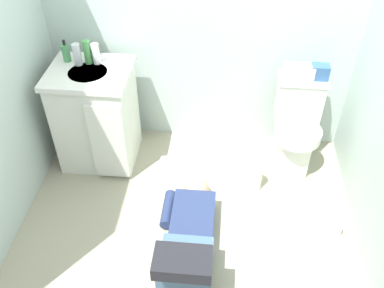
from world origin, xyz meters
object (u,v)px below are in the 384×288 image
Objects in this scene: toiletry_bag at (320,72)px; toilet_paper_roll at (334,229)px; bottle_green at (87,52)px; soap_dispenser at (66,53)px; bottle_white at (96,54)px; toilet at (296,127)px; tissue_box at (299,72)px; vanity_cabinet at (97,116)px; person_plumber at (189,240)px; paper_towel_roll at (255,177)px; bottle_clear at (77,55)px; faucet at (93,55)px.

toilet_paper_roll is at bearing -80.38° from toiletry_bag.
bottle_green is 1.63× the size of toilet_paper_roll.
toilet_paper_roll is (1.98, -0.76, -0.84)m from soap_dispenser.
bottle_white is at bearing -178.13° from toiletry_bag.
toilet is 0.44m from tissue_box.
toiletry_bag reaches higher than toilet_paper_roll.
soap_dispenser is 0.93× the size of bottle_green.
vanity_cabinet is 1.70m from toiletry_bag.
person_plumber is at bearing -50.85° from bottle_green.
tissue_box is 0.97× the size of paper_towel_roll.
toilet is at bearing -0.18° from bottle_clear.
tissue_box is at bearing 2.18° from bottle_green.
bottle_white is 0.67× the size of paper_towel_roll.
toilet_paper_roll is at bearing -70.36° from tissue_box.
tissue_box is 1.36× the size of bottle_clear.
bottle_white is at bearing 126.93° from person_plumber.
vanity_cabinet is 0.52m from soap_dispenser.
bottle_clear reaches higher than toilet_paper_roll.
toiletry_bag is 0.69× the size of bottle_green.
vanity_cabinet is at bearing -76.47° from bottle_green.
bottle_clear is (0.10, -0.04, 0.01)m from soap_dispenser.
soap_dispenser is at bearing 156.40° from bottle_clear.
tissue_box is 1.47m from bottle_white.
toiletry_bag is at bearing 99.62° from toilet_paper_roll.
faucet reaches higher than toilet_paper_roll.
faucet is 0.44× the size of paper_towel_roll.
tissue_box is at bearing 2.06° from bottle_white.
person_plumber is at bearing -52.60° from faucet.
toilet is 1.55m from vanity_cabinet.
toilet is 0.81m from toilet_paper_roll.
soap_dispenser is at bearing 174.50° from bottle_green.
bottle_green reaches higher than soap_dispenser.
vanity_cabinet is 8.20× the size of faucet.
toilet_paper_roll is at bearing -19.51° from vanity_cabinet.
soap_dispenser reaches higher than toilet.
bottle_clear is 0.13m from bottle_white.
soap_dispenser is (-1.00, 1.04, 0.71)m from person_plumber.
paper_towel_roll is at bearing -16.45° from bottle_white.
bottle_clear reaches higher than vanity_cabinet.
toiletry_bag is 0.55× the size of paper_towel_roll.
paper_towel_roll is at bearing 144.17° from toilet_paper_roll.
paper_towel_roll is at bearing -15.48° from bottle_green.
bottle_white reaches higher than paper_towel_roll.
toilet_paper_roll is at bearing 16.17° from person_plumber.
toiletry_bag is at bearing 2.80° from bottle_clear.
soap_dispenser is 0.23m from bottle_white.
toiletry_bag is at bearing 0.00° from tissue_box.
vanity_cabinet is (-1.54, -0.08, 0.05)m from toilet.
soap_dispenser is at bearing 133.88° from person_plumber.
vanity_cabinet is at bearing -88.69° from faucet.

